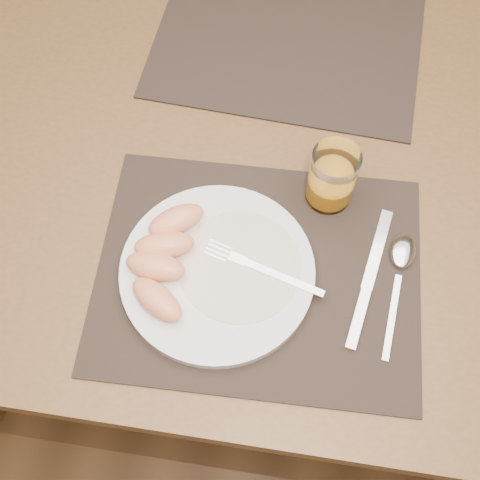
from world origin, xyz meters
name	(u,v)px	position (x,y,z in m)	size (l,w,h in m)	color
ground	(260,308)	(0.00, 0.00, 0.00)	(5.00, 5.00, 0.00)	brown
table	(272,174)	(0.00, 0.00, 0.67)	(1.40, 0.90, 0.75)	brown
placemat_near	(258,273)	(0.00, -0.22, 0.75)	(0.45, 0.35, 0.00)	#2E231D
placemat_far	(288,40)	(0.00, 0.22, 0.75)	(0.45, 0.35, 0.00)	#2E231D
plate	(217,272)	(-0.05, -0.23, 0.76)	(0.27, 0.27, 0.02)	white
plate_dressing	(240,265)	(-0.02, -0.22, 0.77)	(0.17, 0.17, 0.00)	white
fork	(254,266)	(0.00, -0.22, 0.77)	(0.17, 0.06, 0.00)	silver
knife	(366,289)	(0.16, -0.22, 0.76)	(0.06, 0.22, 0.01)	silver
spoon	(401,260)	(0.20, -0.17, 0.76)	(0.04, 0.19, 0.01)	silver
juice_glass	(332,179)	(0.09, -0.08, 0.80)	(0.07, 0.07, 0.10)	white
grapefruit_wedges	(163,257)	(-0.12, -0.23, 0.79)	(0.10, 0.20, 0.03)	#F69764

